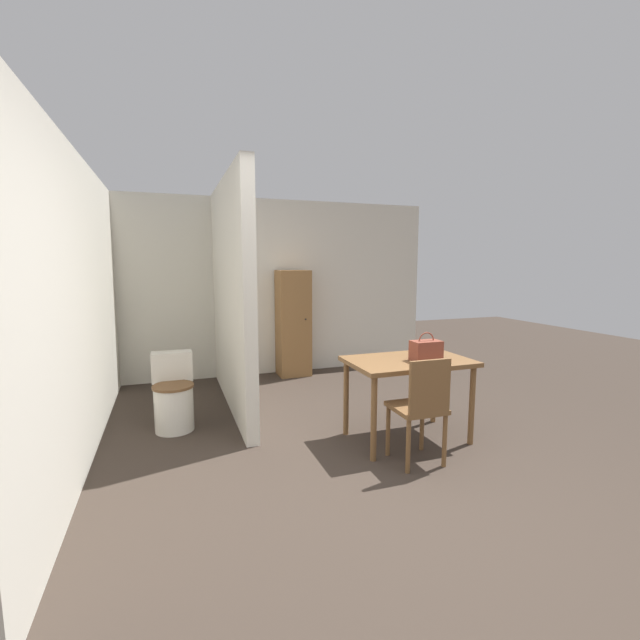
{
  "coord_description": "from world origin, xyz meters",
  "views": [
    {
      "loc": [
        -1.34,
        -2.27,
        1.61
      ],
      "look_at": [
        0.18,
        2.01,
        1.0
      ],
      "focal_mm": 24.0,
      "sensor_mm": 36.0,
      "label": 1
    }
  ],
  "objects_px": {
    "wooden_cabinet": "(293,323)",
    "toilet": "(174,397)",
    "handbag": "(426,350)",
    "dining_table": "(408,369)",
    "wooden_chair": "(421,406)"
  },
  "relations": [
    {
      "from": "wooden_cabinet",
      "to": "toilet",
      "type": "bearing_deg",
      "value": -136.89
    },
    {
      "from": "toilet",
      "to": "handbag",
      "type": "xyz_separation_m",
      "value": [
        2.13,
        -1.08,
        0.52
      ]
    },
    {
      "from": "dining_table",
      "to": "handbag",
      "type": "height_order",
      "value": "handbag"
    },
    {
      "from": "toilet",
      "to": "wooden_cabinet",
      "type": "xyz_separation_m",
      "value": [
        1.66,
        1.55,
        0.44
      ]
    },
    {
      "from": "dining_table",
      "to": "wooden_cabinet",
      "type": "bearing_deg",
      "value": 97.66
    },
    {
      "from": "wooden_cabinet",
      "to": "handbag",
      "type": "bearing_deg",
      "value": -79.95
    },
    {
      "from": "dining_table",
      "to": "wooden_cabinet",
      "type": "xyz_separation_m",
      "value": [
        -0.34,
        2.55,
        0.1
      ]
    },
    {
      "from": "wooden_chair",
      "to": "handbag",
      "type": "relative_size",
      "value": 3.36
    },
    {
      "from": "handbag",
      "to": "toilet",
      "type": "bearing_deg",
      "value": 153.05
    },
    {
      "from": "dining_table",
      "to": "toilet",
      "type": "xyz_separation_m",
      "value": [
        -2.0,
        1.0,
        -0.34
      ]
    },
    {
      "from": "toilet",
      "to": "wooden_chair",
      "type": "bearing_deg",
      "value": -38.51
    },
    {
      "from": "dining_table",
      "to": "handbag",
      "type": "distance_m",
      "value": 0.24
    },
    {
      "from": "handbag",
      "to": "wooden_cabinet",
      "type": "distance_m",
      "value": 2.68
    },
    {
      "from": "dining_table",
      "to": "wooden_chair",
      "type": "distance_m",
      "value": 0.52
    },
    {
      "from": "dining_table",
      "to": "wooden_cabinet",
      "type": "height_order",
      "value": "wooden_cabinet"
    }
  ]
}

